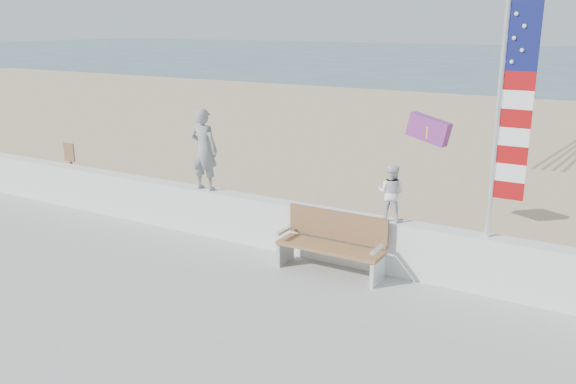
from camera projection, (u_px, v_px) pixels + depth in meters
name	position (u px, v px, depth m)	size (l,w,h in m)	color
ground	(220.00, 299.00, 9.58)	(220.00, 220.00, 0.00)	#335366
sand	(411.00, 176.00, 17.06)	(90.00, 40.00, 0.08)	tan
seawall	(284.00, 226.00, 11.08)	(30.00, 0.35, 0.90)	silver
adult	(204.00, 150.00, 11.60)	(0.57, 0.38, 1.57)	gray
child	(391.00, 193.00, 9.85)	(0.45, 0.35, 0.93)	white
bench	(333.00, 242.00, 10.10)	(1.80, 0.57, 1.00)	olive
flag	(508.00, 111.00, 8.65)	(0.50, 0.08, 3.50)	white
parafoil_kite	(430.00, 130.00, 11.98)	(0.94, 0.38, 0.63)	red
sign	(71.00, 169.00, 14.03)	(0.32, 0.07, 1.46)	brown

